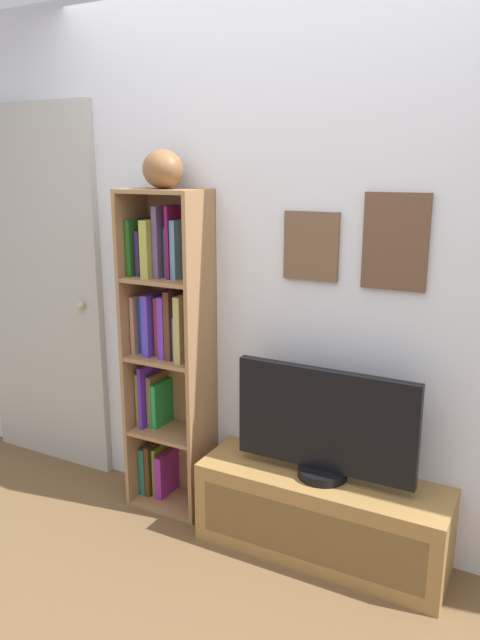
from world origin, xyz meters
name	(u,v)px	position (x,y,z in m)	size (l,w,h in m)	color
back_wall	(293,270)	(0.00, 1.13, 1.27)	(4.80, 0.08, 2.54)	silver
bookshelf	(167,344)	(-0.62, 1.00, 0.87)	(0.41, 0.27, 1.63)	#986D46
football	(163,169)	(-0.59, 0.97, 1.72)	(0.25, 0.18, 0.18)	brown
tv_stand	(321,516)	(0.25, 0.92, 0.20)	(1.13, 0.35, 0.39)	olive
television	(324,425)	(0.25, 0.92, 0.64)	(0.81, 0.22, 0.50)	black
door	(42,291)	(-1.53, 1.08, 1.03)	(0.86, 0.09, 2.06)	#AEACA7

